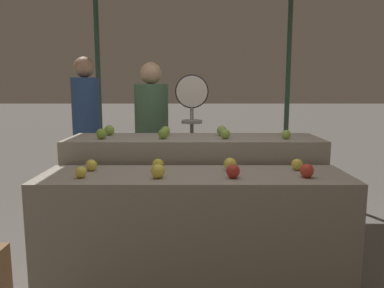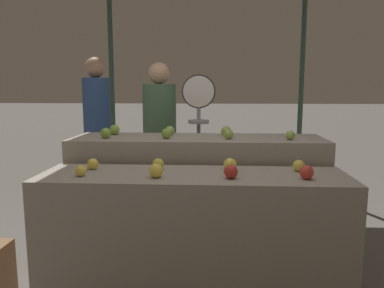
# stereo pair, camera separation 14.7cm
# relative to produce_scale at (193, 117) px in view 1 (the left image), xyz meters

# --- Properties ---
(display_counter_front) EXTENTS (1.99, 0.55, 0.86)m
(display_counter_front) POSITION_rel_produce_scale_xyz_m (0.02, -1.23, -0.70)
(display_counter_front) COLOR gray
(display_counter_front) RESTS_ON ground_plane
(display_counter_back) EXTENTS (1.99, 0.55, 1.02)m
(display_counter_back) POSITION_rel_produce_scale_xyz_m (0.02, -0.63, -0.62)
(display_counter_back) COLOR gray
(display_counter_back) RESTS_ON ground_plane
(apple_front_0) EXTENTS (0.07, 0.07, 0.07)m
(apple_front_0) POSITION_rel_produce_scale_xyz_m (-0.69, -1.34, -0.23)
(apple_front_0) COLOR yellow
(apple_front_0) RESTS_ON display_counter_front
(apple_front_1) EXTENTS (0.09, 0.09, 0.09)m
(apple_front_1) POSITION_rel_produce_scale_xyz_m (-0.21, -1.34, -0.23)
(apple_front_1) COLOR yellow
(apple_front_1) RESTS_ON display_counter_front
(apple_front_2) EXTENTS (0.09, 0.09, 0.09)m
(apple_front_2) POSITION_rel_produce_scale_xyz_m (0.25, -1.34, -0.23)
(apple_front_2) COLOR #B72D23
(apple_front_2) RESTS_ON display_counter_front
(apple_front_3) EXTENTS (0.09, 0.09, 0.09)m
(apple_front_3) POSITION_rel_produce_scale_xyz_m (0.71, -1.33, -0.23)
(apple_front_3) COLOR red
(apple_front_3) RESTS_ON display_counter_front
(apple_front_4) EXTENTS (0.08, 0.08, 0.08)m
(apple_front_4) POSITION_rel_produce_scale_xyz_m (-0.67, -1.14, -0.23)
(apple_front_4) COLOR yellow
(apple_front_4) RESTS_ON display_counter_front
(apple_front_5) EXTENTS (0.08, 0.08, 0.08)m
(apple_front_5) POSITION_rel_produce_scale_xyz_m (-0.23, -1.12, -0.23)
(apple_front_5) COLOR gold
(apple_front_5) RESTS_ON display_counter_front
(apple_front_6) EXTENTS (0.09, 0.09, 0.09)m
(apple_front_6) POSITION_rel_produce_scale_xyz_m (0.26, -1.13, -0.23)
(apple_front_6) COLOR yellow
(apple_front_6) RESTS_ON display_counter_front
(apple_front_7) EXTENTS (0.08, 0.08, 0.08)m
(apple_front_7) POSITION_rel_produce_scale_xyz_m (0.71, -1.12, -0.23)
(apple_front_7) COLOR yellow
(apple_front_7) RESTS_ON display_counter_front
(apple_back_0) EXTENTS (0.08, 0.08, 0.08)m
(apple_back_0) POSITION_rel_produce_scale_xyz_m (-0.69, -0.74, -0.07)
(apple_back_0) COLOR #7AA338
(apple_back_0) RESTS_ON display_counter_back
(apple_back_1) EXTENTS (0.08, 0.08, 0.08)m
(apple_back_1) POSITION_rel_produce_scale_xyz_m (-0.22, -0.73, -0.07)
(apple_back_1) COLOR #7AA338
(apple_back_1) RESTS_ON display_counter_back
(apple_back_2) EXTENTS (0.08, 0.08, 0.08)m
(apple_back_2) POSITION_rel_produce_scale_xyz_m (0.26, -0.73, -0.07)
(apple_back_2) COLOR #8EB247
(apple_back_2) RESTS_ON display_counter_back
(apple_back_3) EXTENTS (0.07, 0.07, 0.07)m
(apple_back_3) POSITION_rel_produce_scale_xyz_m (0.72, -0.74, -0.07)
(apple_back_3) COLOR #8EB247
(apple_back_3) RESTS_ON display_counter_back
(apple_back_4) EXTENTS (0.08, 0.08, 0.08)m
(apple_back_4) POSITION_rel_produce_scale_xyz_m (-0.68, -0.51, -0.07)
(apple_back_4) COLOR #84AD3D
(apple_back_4) RESTS_ON display_counter_back
(apple_back_5) EXTENTS (0.08, 0.08, 0.08)m
(apple_back_5) POSITION_rel_produce_scale_xyz_m (-0.22, -0.52, -0.07)
(apple_back_5) COLOR #8EB247
(apple_back_5) RESTS_ON display_counter_back
(apple_back_6) EXTENTS (0.08, 0.08, 0.08)m
(apple_back_6) POSITION_rel_produce_scale_xyz_m (0.25, -0.53, -0.07)
(apple_back_6) COLOR #8EB247
(apple_back_6) RESTS_ON display_counter_back
(produce_scale) EXTENTS (0.32, 0.20, 1.54)m
(produce_scale) POSITION_rel_produce_scale_xyz_m (0.00, 0.00, 0.00)
(produce_scale) COLOR #99999E
(produce_scale) RESTS_ON ground_plane
(person_vendor_at_scale) EXTENTS (0.45, 0.45, 1.67)m
(person_vendor_at_scale) POSITION_rel_produce_scale_xyz_m (-0.41, 0.23, -0.17)
(person_vendor_at_scale) COLOR #2D2D38
(person_vendor_at_scale) RESTS_ON ground_plane
(person_customer_left) EXTENTS (0.37, 0.37, 1.75)m
(person_customer_left) POSITION_rel_produce_scale_xyz_m (-1.20, 0.64, -0.10)
(person_customer_left) COLOR #2D2D38
(person_customer_left) RESTS_ON ground_plane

